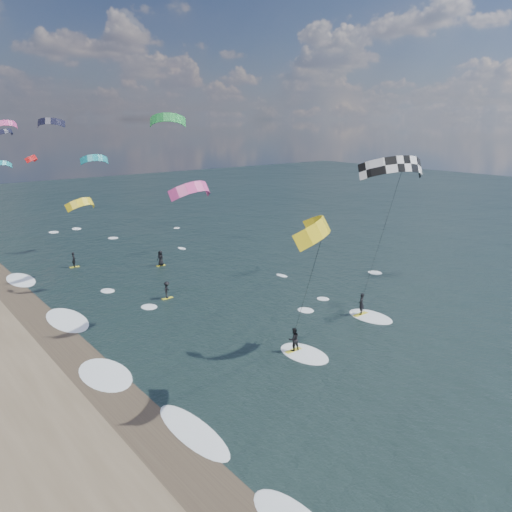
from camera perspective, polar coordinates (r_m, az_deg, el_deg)
ground at (r=31.21m, az=16.13°, el=-16.87°), size 260.00×260.00×0.00m
wet_sand_strip at (r=31.19m, az=-14.19°, el=-16.73°), size 3.00×240.00×0.00m
kitesurfer_near_a at (r=36.06m, az=15.70°, el=6.55°), size 8.12×9.07×14.57m
kitesurfer_near_b at (r=29.95m, az=6.88°, el=-1.61°), size 7.14×9.15×12.04m
far_kitesurfers at (r=53.89m, az=-12.53°, el=-1.70°), size 9.10×16.79×1.80m
bg_kite_field at (r=71.92m, az=-22.01°, el=11.38°), size 9.73×74.40×9.50m
shoreline_surf at (r=35.42m, az=-15.72°, el=-12.73°), size 2.40×79.40×0.11m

